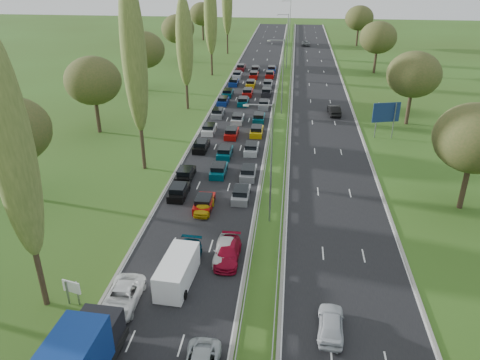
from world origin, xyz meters
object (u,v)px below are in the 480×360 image
(near_car_2, at_px, (122,297))
(direction_sign, at_px, (386,114))
(white_van_rear, at_px, (178,269))
(info_sign, at_px, (72,289))

(near_car_2, relative_size, direction_sign, 1.00)
(white_van_rear, bearing_deg, near_car_2, -132.93)
(info_sign, xyz_separation_m, direction_sign, (28.80, 39.03, 2.20))
(info_sign, relative_size, direction_sign, 0.40)
(near_car_2, bearing_deg, direction_sign, 55.81)
(info_sign, distance_m, direction_sign, 48.55)
(white_van_rear, height_order, info_sign, white_van_rear)
(white_van_rear, xyz_separation_m, direction_sign, (21.63, 35.48, 2.40))
(info_sign, bearing_deg, direction_sign, 53.58)
(info_sign, height_order, direction_sign, direction_sign)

